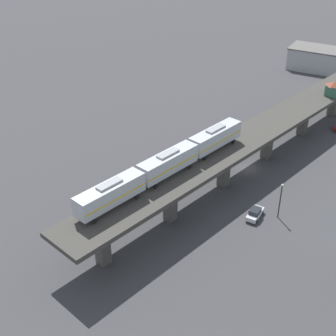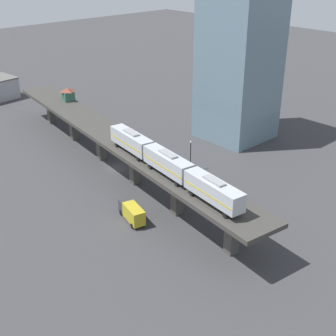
{
  "view_description": "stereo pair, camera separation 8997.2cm",
  "coord_description": "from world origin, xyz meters",
  "px_view_note": "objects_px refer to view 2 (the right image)",
  "views": [
    {
      "loc": [
        34.25,
        -76.56,
        49.89
      ],
      "look_at": [
        -4.47,
        -22.17,
        9.45
      ],
      "focal_mm": 50.0,
      "sensor_mm": 36.0,
      "label": 1
    },
    {
      "loc": [
        -55.62,
        -77.37,
        45.7
      ],
      "look_at": [
        -4.47,
        -22.17,
        9.45
      ],
      "focal_mm": 50.0,
      "sensor_mm": 36.0,
      "label": 2
    }
  ],
  "objects_px": {
    "signal_hut": "(68,94)",
    "office_tower": "(239,68)",
    "street_car_silver": "(188,174)",
    "street_lamp": "(191,153)",
    "street_car_red": "(81,122)",
    "delivery_truck": "(132,212)",
    "subway_train": "(168,163)"
  },
  "relations": [
    {
      "from": "street_car_red",
      "to": "delivery_truck",
      "type": "distance_m",
      "value": 52.6
    },
    {
      "from": "subway_train",
      "to": "street_car_red",
      "type": "height_order",
      "value": "subway_train"
    },
    {
      "from": "street_car_silver",
      "to": "street_lamp",
      "type": "distance_m",
      "value": 5.16
    },
    {
      "from": "street_car_red",
      "to": "office_tower",
      "type": "height_order",
      "value": "office_tower"
    },
    {
      "from": "signal_hut",
      "to": "office_tower",
      "type": "xyz_separation_m",
      "value": [
        28.66,
        -33.78,
        8.25
      ]
    },
    {
      "from": "signal_hut",
      "to": "street_lamp",
      "type": "xyz_separation_m",
      "value": [
        5.49,
        -40.38,
        -5.65
      ]
    },
    {
      "from": "street_car_silver",
      "to": "delivery_truck",
      "type": "distance_m",
      "value": 20.23
    },
    {
      "from": "delivery_truck",
      "to": "street_lamp",
      "type": "distance_m",
      "value": 24.15
    },
    {
      "from": "street_car_red",
      "to": "office_tower",
      "type": "bearing_deg",
      "value": -53.51
    },
    {
      "from": "delivery_truck",
      "to": "office_tower",
      "type": "height_order",
      "value": "office_tower"
    },
    {
      "from": "signal_hut",
      "to": "street_car_red",
      "type": "height_order",
      "value": "signal_hut"
    },
    {
      "from": "subway_train",
      "to": "signal_hut",
      "type": "relative_size",
      "value": 10.26
    },
    {
      "from": "signal_hut",
      "to": "office_tower",
      "type": "relative_size",
      "value": 0.1
    },
    {
      "from": "office_tower",
      "to": "street_lamp",
      "type": "bearing_deg",
      "value": -164.11
    },
    {
      "from": "signal_hut",
      "to": "street_car_silver",
      "type": "distance_m",
      "value": 43.79
    },
    {
      "from": "street_car_red",
      "to": "street_car_silver",
      "type": "relative_size",
      "value": 1.01
    },
    {
      "from": "signal_hut",
      "to": "street_car_silver",
      "type": "xyz_separation_m",
      "value": [
        2.24,
        -42.84,
        -8.82
      ]
    },
    {
      "from": "signal_hut",
      "to": "office_tower",
      "type": "bearing_deg",
      "value": -49.69
    },
    {
      "from": "street_car_silver",
      "to": "office_tower",
      "type": "bearing_deg",
      "value": 18.91
    },
    {
      "from": "street_car_silver",
      "to": "office_tower",
      "type": "height_order",
      "value": "office_tower"
    },
    {
      "from": "subway_train",
      "to": "signal_hut",
      "type": "xyz_separation_m",
      "value": [
        10.83,
        50.69,
        -0.74
      ]
    },
    {
      "from": "delivery_truck",
      "to": "office_tower",
      "type": "bearing_deg",
      "value": 17.23
    },
    {
      "from": "street_car_silver",
      "to": "street_lamp",
      "type": "bearing_deg",
      "value": 37.04
    },
    {
      "from": "signal_hut",
      "to": "street_lamp",
      "type": "distance_m",
      "value": 41.14
    },
    {
      "from": "signal_hut",
      "to": "office_tower",
      "type": "height_order",
      "value": "office_tower"
    },
    {
      "from": "subway_train",
      "to": "signal_hut",
      "type": "bearing_deg",
      "value": 77.94
    },
    {
      "from": "delivery_truck",
      "to": "office_tower",
      "type": "distance_m",
      "value": 50.78
    },
    {
      "from": "delivery_truck",
      "to": "signal_hut",
      "type": "bearing_deg",
      "value": 70.2
    },
    {
      "from": "delivery_truck",
      "to": "subway_train",
      "type": "bearing_deg",
      "value": -22.25
    },
    {
      "from": "street_car_silver",
      "to": "delivery_truck",
      "type": "height_order",
      "value": "delivery_truck"
    },
    {
      "from": "signal_hut",
      "to": "delivery_truck",
      "type": "xyz_separation_m",
      "value": [
        -17.3,
        -48.04,
        -7.99
      ]
    },
    {
      "from": "delivery_truck",
      "to": "street_lamp",
      "type": "relative_size",
      "value": 1.09
    }
  ]
}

